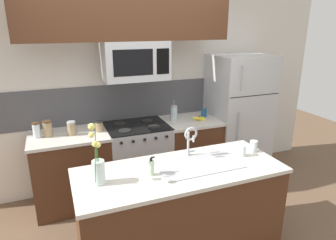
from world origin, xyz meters
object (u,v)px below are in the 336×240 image
object	(u,v)px
storage_jar_short	(72,128)
banana_bunch	(200,118)
storage_jar_medium	(48,129)
flower_vase	(98,168)
stove_range	(138,159)
french_press	(174,113)
refrigerator	(237,116)
coffee_tin	(204,113)
sink_faucet	(190,138)
storage_jar_squat	(99,126)
drinking_glass	(242,151)
storage_jar_tall	(36,130)
microwave	(135,60)
dish_soap_bottle	(151,168)
spare_glass	(253,146)

from	to	relation	value
storage_jar_short	banana_bunch	bearing A→B (deg)	-1.59
storage_jar_medium	flower_vase	xyz separation A→B (m)	(0.36, -1.28, 0.05)
stove_range	french_press	xyz separation A→B (m)	(0.52, 0.06, 0.55)
flower_vase	stove_range	bearing A→B (deg)	61.94
refrigerator	coffee_tin	xyz separation A→B (m)	(-0.52, 0.03, 0.10)
refrigerator	flower_vase	xyz separation A→B (m)	(-2.15, -1.27, 0.18)
sink_faucet	storage_jar_squat	bearing A→B (deg)	123.40
flower_vase	coffee_tin	bearing A→B (deg)	38.57
storage_jar_squat	drinking_glass	world-z (taller)	storage_jar_squat
storage_jar_short	coffee_tin	size ratio (longest dim) A/B	1.46
storage_jar_tall	banana_bunch	bearing A→B (deg)	-2.89
sink_faucet	flower_vase	distance (m)	0.91
storage_jar_medium	banana_bunch	size ratio (longest dim) A/B	0.97
storage_jar_short	french_press	bearing A→B (deg)	3.39
french_press	coffee_tin	bearing A→B (deg)	-1.30
coffee_tin	flower_vase	size ratio (longest dim) A/B	0.22
stove_range	drinking_glass	xyz separation A→B (m)	(0.70, -1.22, 0.50)
coffee_tin	sink_faucet	distance (m)	1.34
storage_jar_tall	drinking_glass	xyz separation A→B (m)	(1.84, -1.26, -0.03)
storage_jar_tall	coffee_tin	distance (m)	2.11
refrigerator	flower_vase	size ratio (longest dim) A/B	3.49
microwave	storage_jar_tall	world-z (taller)	microwave
storage_jar_medium	banana_bunch	world-z (taller)	storage_jar_medium
coffee_tin	dish_soap_bottle	bearing A→B (deg)	-132.37
coffee_tin	banana_bunch	bearing A→B (deg)	-136.76
storage_jar_squat	refrigerator	bearing A→B (deg)	1.06
banana_bunch	flower_vase	world-z (taller)	flower_vase
dish_soap_bottle	microwave	bearing A→B (deg)	79.34
sink_faucet	flower_vase	world-z (taller)	flower_vase
banana_bunch	spare_glass	distance (m)	1.12
microwave	dish_soap_bottle	size ratio (longest dim) A/B	4.51
stove_range	french_press	distance (m)	0.76
microwave	coffee_tin	bearing A→B (deg)	4.21
banana_bunch	flower_vase	xyz separation A→B (m)	(-1.51, -1.19, 0.12)
dish_soap_bottle	drinking_glass	distance (m)	0.93
storage_jar_medium	french_press	size ratio (longest dim) A/B	0.69
storage_jar_medium	storage_jar_short	world-z (taller)	storage_jar_medium
french_press	banana_bunch	bearing A→B (deg)	-20.63
microwave	stove_range	bearing A→B (deg)	90.16
dish_soap_bottle	spare_glass	distance (m)	1.10
storage_jar_short	sink_faucet	world-z (taller)	sink_faucet
storage_jar_short	banana_bunch	world-z (taller)	storage_jar_short
coffee_tin	drinking_glass	xyz separation A→B (m)	(-0.27, -1.27, -0.00)
microwave	sink_faucet	distance (m)	1.22
storage_jar_tall	coffee_tin	size ratio (longest dim) A/B	1.59
stove_range	storage_jar_short	xyz separation A→B (m)	(-0.77, -0.02, 0.53)
storage_jar_tall	sink_faucet	xyz separation A→B (m)	(1.37, -1.10, 0.11)
stove_range	dish_soap_bottle	world-z (taller)	dish_soap_bottle
dish_soap_bottle	french_press	bearing A→B (deg)	60.25
coffee_tin	sink_faucet	world-z (taller)	sink_faucet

